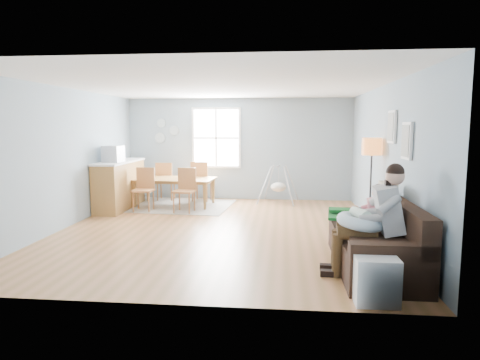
# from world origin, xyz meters

# --- Properties ---
(room) EXTENTS (8.40, 9.40, 3.90)m
(room) POSITION_xyz_m (0.00, 0.00, 2.42)
(room) COLOR #9A6836
(window) EXTENTS (1.32, 0.08, 1.62)m
(window) POSITION_xyz_m (-0.60, 3.46, 1.65)
(window) COLOR white
(window) RESTS_ON room
(pictures) EXTENTS (0.05, 1.34, 0.74)m
(pictures) POSITION_xyz_m (2.97, -1.05, 1.85)
(pictures) COLOR white
(pictures) RESTS_ON room
(wall_plates) EXTENTS (0.67, 0.02, 0.66)m
(wall_plates) POSITION_xyz_m (-2.00, 3.47, 1.83)
(wall_plates) COLOR #A3BCC4
(wall_plates) RESTS_ON room
(sofa) EXTENTS (0.99, 2.29, 0.93)m
(sofa) POSITION_xyz_m (2.52, -1.99, 0.33)
(sofa) COLOR black
(sofa) RESTS_ON room
(green_throw) EXTENTS (1.13, 0.95, 0.04)m
(green_throw) POSITION_xyz_m (2.43, -1.23, 0.59)
(green_throw) COLOR #155C29
(green_throw) RESTS_ON sofa
(beige_pillow) EXTENTS (0.17, 0.55, 0.55)m
(beige_pillow) POSITION_xyz_m (2.76, -1.39, 0.84)
(beige_pillow) COLOR tan
(beige_pillow) RESTS_ON sofa
(father) EXTENTS (1.06, 0.50, 1.49)m
(father) POSITION_xyz_m (2.37, -2.32, 0.80)
(father) COLOR #99989B
(father) RESTS_ON sofa
(nursing_pillow) EXTENTS (0.64, 0.63, 0.25)m
(nursing_pillow) POSITION_xyz_m (2.20, -2.32, 0.72)
(nursing_pillow) COLOR #C7E5F9
(nursing_pillow) RESTS_ON father
(infant) EXTENTS (0.25, 0.44, 0.16)m
(infant) POSITION_xyz_m (2.19, -2.28, 0.82)
(infant) COLOR white
(infant) RESTS_ON nursing_pillow
(toddler) EXTENTS (0.59, 0.33, 0.91)m
(toddler) POSITION_xyz_m (2.43, -1.78, 0.78)
(toddler) COLOR silver
(toddler) RESTS_ON sofa
(floor_lamp) EXTENTS (0.35, 0.35, 1.75)m
(floor_lamp) POSITION_xyz_m (2.80, 0.09, 1.45)
(floor_lamp) COLOR black
(floor_lamp) RESTS_ON room
(storage_cube) EXTENTS (0.48, 0.43, 0.53)m
(storage_cube) POSITION_xyz_m (2.22, -3.20, 0.26)
(storage_cube) COLOR silver
(storage_cube) RESTS_ON room
(rug) EXTENTS (2.89, 2.28, 0.01)m
(rug) POSITION_xyz_m (-1.48, 2.32, 0.01)
(rug) COLOR #A29E94
(rug) RESTS_ON room
(dining_table) EXTENTS (2.01, 1.20, 0.68)m
(dining_table) POSITION_xyz_m (-1.48, 2.32, 0.34)
(dining_table) COLOR olive
(dining_table) RESTS_ON rug
(chair_sw) EXTENTS (0.46, 0.46, 1.00)m
(chair_sw) POSITION_xyz_m (-2.03, 1.69, 0.58)
(chair_sw) COLOR #A47138
(chair_sw) RESTS_ON rug
(chair_se) EXTENTS (0.51, 0.51, 1.01)m
(chair_se) POSITION_xyz_m (-1.04, 1.61, 0.58)
(chair_se) COLOR #A47138
(chair_se) RESTS_ON rug
(chair_nw) EXTENTS (0.47, 0.47, 1.02)m
(chair_nw) POSITION_xyz_m (-1.91, 3.03, 0.59)
(chair_nw) COLOR #A47138
(chair_nw) RESTS_ON rug
(chair_ne) EXTENTS (0.53, 0.53, 1.05)m
(chair_ne) POSITION_xyz_m (-0.94, 2.96, 0.61)
(chair_ne) COLOR #A47138
(chair_ne) RESTS_ON rug
(counter) EXTENTS (0.61, 2.05, 1.15)m
(counter) POSITION_xyz_m (-2.70, 1.89, 0.58)
(counter) COLOR olive
(counter) RESTS_ON room
(monitor) EXTENTS (0.44, 0.42, 0.38)m
(monitor) POSITION_xyz_m (-2.68, 1.50, 1.33)
(monitor) COLOR #B6B6BB
(monitor) RESTS_ON counter
(baby_swing) EXTENTS (1.09, 1.10, 0.97)m
(baby_swing) POSITION_xyz_m (1.08, 2.95, 0.43)
(baby_swing) COLOR #B6B6BB
(baby_swing) RESTS_ON room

